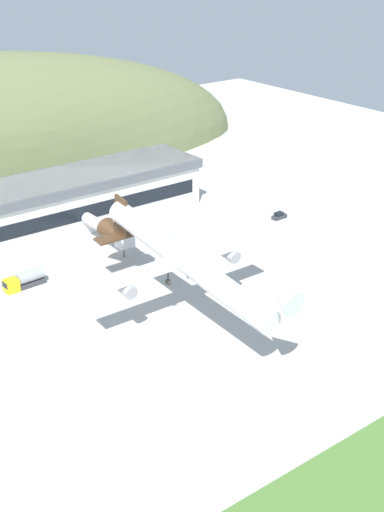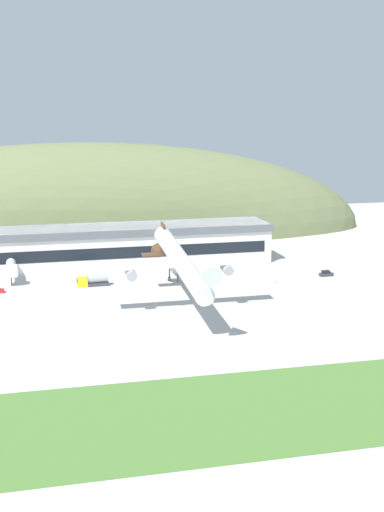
% 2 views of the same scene
% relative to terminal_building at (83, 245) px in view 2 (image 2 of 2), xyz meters
% --- Properties ---
extents(ground_plane, '(324.11, 324.11, 0.00)m').
position_rel_terminal_building_xyz_m(ground_plane, '(5.59, -55.05, -6.60)').
color(ground_plane, '#B7B5AF').
extents(grass_strip_foreground, '(291.70, 31.04, 0.08)m').
position_rel_terminal_building_xyz_m(grass_strip_foreground, '(5.59, -105.94, -6.56)').
color(grass_strip_foreground, '#4C7533').
rests_on(grass_strip_foreground, ground_plane).
extents(hill_backdrop, '(214.57, 54.97, 66.60)m').
position_rel_terminal_building_xyz_m(hill_backdrop, '(2.65, 49.52, -6.60)').
color(hill_backdrop, '#667047').
rests_on(hill_backdrop, ground_plane).
extents(terminal_building, '(110.19, 16.72, 11.64)m').
position_rel_terminal_building_xyz_m(terminal_building, '(0.00, 0.00, 0.00)').
color(terminal_building, white).
rests_on(terminal_building, ground_plane).
extents(jetway_0, '(3.38, 11.68, 5.43)m').
position_rel_terminal_building_xyz_m(jetway_0, '(-20.31, -14.34, -2.61)').
color(jetway_0, silver).
rests_on(jetway_0, ground_plane).
extents(jetway_1, '(3.38, 17.16, 5.43)m').
position_rel_terminal_building_xyz_m(jetway_1, '(22.65, -17.25, -2.60)').
color(jetway_1, silver).
rests_on(jetway_1, ground_plane).
extents(cargo_airplane, '(36.90, 52.22, 10.73)m').
position_rel_terminal_building_xyz_m(cargo_airplane, '(16.97, -50.99, 4.92)').
color(cargo_airplane, silver).
extents(service_car_2, '(3.81, 1.78, 1.60)m').
position_rel_terminal_building_xyz_m(service_car_2, '(63.41, -27.11, -5.93)').
color(service_car_2, '#333338').
rests_on(service_car_2, ground_plane).
extents(fuel_truck, '(8.24, 2.64, 3.10)m').
position_rel_terminal_building_xyz_m(fuel_truck, '(0.26, -22.97, -5.13)').
color(fuel_truck, gold).
rests_on(fuel_truck, ground_plane).
extents(traffic_cone_0, '(0.52, 0.52, 0.58)m').
position_rel_terminal_building_xyz_m(traffic_cone_0, '(47.64, -30.39, -6.32)').
color(traffic_cone_0, orange).
rests_on(traffic_cone_0, ground_plane).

